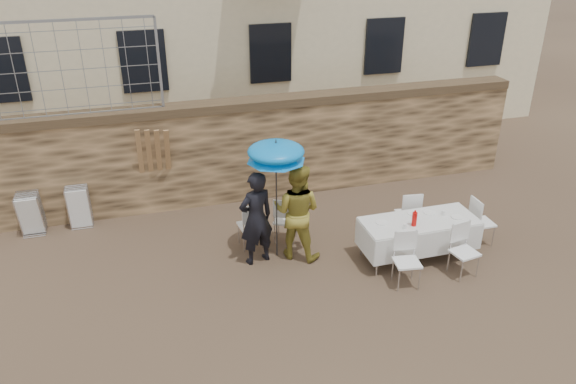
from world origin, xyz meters
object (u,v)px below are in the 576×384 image
object	(u,v)px
table_chair_front_right	(465,251)
woman_dress	(297,211)
table_chair_side	(482,221)
couple_chair_right	(286,219)
umbrella	(276,155)
couple_chair_left	(250,224)
man_suit	(256,218)
table_chair_front_left	(407,261)
chair_stack_left	(32,210)
soda_bottle	(414,219)
table_chair_back	(408,213)
banquet_table	(420,222)
chair_stack_right	(79,204)

from	to	relation	value
table_chair_front_right	woman_dress	bearing A→B (deg)	141.94
table_chair_side	couple_chair_right	bearing A→B (deg)	73.12
couple_chair_right	table_chair_front_right	distance (m)	3.31
umbrella	couple_chair_left	size ratio (longest dim) A/B	2.22
man_suit	table_chair_front_right	bearing A→B (deg)	141.38
table_chair_front_left	chair_stack_left	xyz separation A→B (m)	(-6.29, 3.78, -0.02)
woman_dress	couple_chair_left	bearing A→B (deg)	-1.48
soda_bottle	table_chair_front_left	distance (m)	0.84
man_suit	table_chair_back	size ratio (longest dim) A/B	1.86
table_chair_back	chair_stack_left	size ratio (longest dim) A/B	1.04
man_suit	umbrella	bearing A→B (deg)	178.45
man_suit	soda_bottle	size ratio (longest dim) A/B	6.85
woman_dress	table_chair_back	bearing A→B (deg)	-142.21
table_chair_side	woman_dress	bearing A→B (deg)	81.35
woman_dress	banquet_table	bearing A→B (deg)	-163.05
table_chair_front_left	chair_stack_left	bearing A→B (deg)	157.16
table_chair_front_right	soda_bottle	bearing A→B (deg)	130.04
table_chair_back	chair_stack_right	world-z (taller)	table_chair_back
chair_stack_left	woman_dress	bearing A→B (deg)	-26.18
table_chair_side	chair_stack_left	world-z (taller)	table_chair_side
banquet_table	table_chair_front_right	xyz separation A→B (m)	(0.50, -0.75, -0.25)
umbrella	table_chair_side	size ratio (longest dim) A/B	2.22
umbrella	table_chair_side	world-z (taller)	umbrella
chair_stack_left	chair_stack_right	distance (m)	0.90
soda_bottle	man_suit	bearing A→B (deg)	162.70
chair_stack_right	table_chair_side	bearing A→B (deg)	-21.62
banquet_table	couple_chair_right	bearing A→B (deg)	150.37
soda_bottle	chair_stack_right	distance (m)	6.62
table_chair_front_right	chair_stack_right	size ratio (longest dim) A/B	1.04
banquet_table	chair_stack_left	world-z (taller)	chair_stack_left
man_suit	table_chair_side	bearing A→B (deg)	156.68
umbrella	table_chair_front_left	distance (m)	2.85
man_suit	chair_stack_left	bearing A→B (deg)	-45.84
umbrella	chair_stack_left	distance (m)	5.20
table_chair_front_left	table_chair_back	world-z (taller)	same
woman_dress	table_chair_front_right	bearing A→B (deg)	-173.92
couple_chair_right	table_chair_front_right	xyz separation A→B (m)	(2.66, -1.98, 0.00)
man_suit	couple_chair_right	distance (m)	0.98
table_chair_front_right	banquet_table	bearing A→B (deg)	114.33
woman_dress	table_chair_back	distance (m)	2.35
woman_dress	chair_stack_right	xyz separation A→B (m)	(-3.88, 2.35, -0.46)
woman_dress	table_chair_front_right	world-z (taller)	woman_dress
woman_dress	banquet_table	distance (m)	2.22
umbrella	woman_dress	bearing A→B (deg)	-15.95
couple_chair_left	soda_bottle	distance (m)	3.03
man_suit	table_chair_side	distance (m)	4.32
umbrella	couple_chair_right	bearing A→B (deg)	56.31
table_chair_front_left	table_chair_side	world-z (taller)	same
table_chair_front_left	couple_chair_right	bearing A→B (deg)	136.41
man_suit	soda_bottle	world-z (taller)	man_suit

